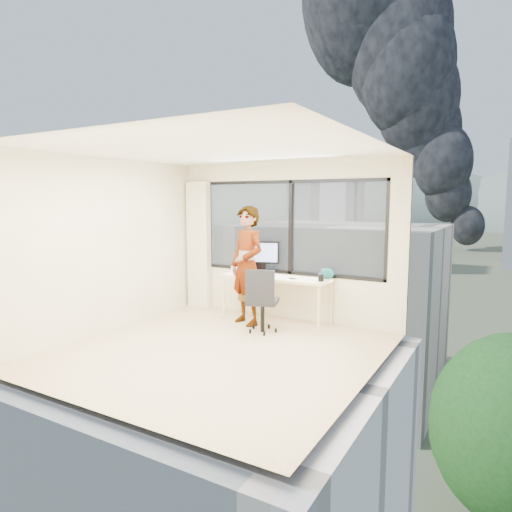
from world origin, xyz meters
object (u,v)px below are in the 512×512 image
Objects in this scene: chair at (263,299)px; desk at (276,299)px; handbag at (327,273)px; person at (247,266)px; monitor at (263,257)px; game_console at (242,268)px; laptop at (255,268)px.

desk is at bearing 80.34° from chair.
handbag reaches higher than desk.
chair reaches higher than handbag.
person is 3.42× the size of monitor.
chair is 0.53× the size of person.
handbag is at bearing -4.09° from game_console.
monitor reaches higher than handbag.
monitor is at bearing 100.46° from chair.
monitor is 1.14m from handbag.
monitor reaches higher than laptop.
desk is 0.63m from laptop.
person reaches higher than monitor.
laptop is 1.55× the size of handbag.
monitor is 1.77× the size of game_console.
chair is at bearing -130.91° from handbag.
game_console is (-0.47, 0.62, -0.16)m from person.
desk is 0.74m from monitor.
game_console is at bearing 148.94° from monitor.
person is at bearing -108.39° from monitor.
monitor is 1.55× the size of laptop.
chair is 4.34× the size of handbag.
monitor is at bearing -14.76° from game_console.
laptop reaches higher than handbag.
game_console is at bearing 177.55° from handbag.
desk is at bearing -18.93° from game_console.
monitor is at bearing 52.54° from laptop.
handbag is (1.60, -0.08, 0.05)m from game_console.
game_console is 0.48m from laptop.
chair is at bearing -10.17° from person.
handbag is (0.70, 0.80, 0.34)m from chair.
chair is (0.10, -0.63, 0.12)m from desk.
desk is at bearing -167.24° from handbag.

